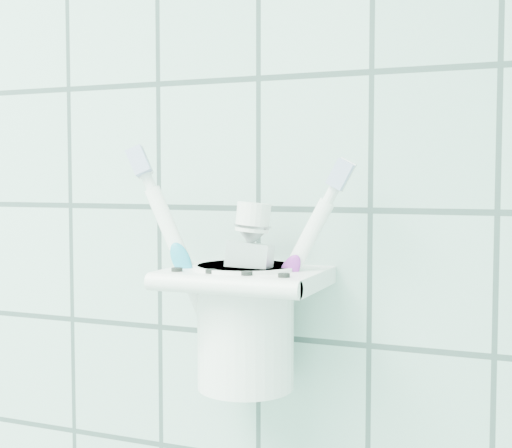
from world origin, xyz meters
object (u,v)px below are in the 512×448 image
toothbrush_orange (235,256)px  toothpaste_tube (237,280)px  cup (246,322)px  toothbrush_blue (258,271)px  holder_bracket (246,279)px  toothbrush_pink (233,251)px

toothbrush_orange → toothpaste_tube: bearing=-62.8°
cup → toothpaste_tube: size_ratio=0.68×
toothbrush_blue → toothbrush_orange: 0.03m
toothbrush_orange → toothpaste_tube: toothbrush_orange is taller
holder_bracket → toothbrush_blue: toothbrush_blue is taller
holder_bracket → toothbrush_blue: (0.00, 0.02, 0.01)m
toothbrush_blue → toothpaste_tube: 0.03m
holder_bracket → toothbrush_pink: toothbrush_pink is taller
holder_bracket → cup: same height
toothpaste_tube → toothbrush_orange: bearing=126.3°
cup → toothbrush_orange: 0.06m
holder_bracket → cup: bearing=117.8°
holder_bracket → toothbrush_pink: bearing=-119.0°
cup → toothbrush_pink: bearing=-105.4°
toothpaste_tube → toothbrush_blue: bearing=84.0°
cup → toothbrush_blue: 0.05m
holder_bracket → toothbrush_blue: size_ratio=0.74×
toothpaste_tube → holder_bracket: bearing=86.5°
toothbrush_blue → cup: bearing=-99.2°
holder_bracket → toothbrush_blue: 0.02m
toothbrush_blue → toothbrush_orange: (-0.01, -0.02, 0.01)m
toothbrush_pink → toothbrush_orange: toothbrush_pink is taller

